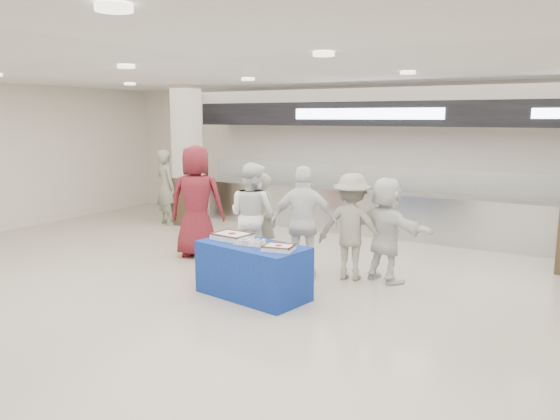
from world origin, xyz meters
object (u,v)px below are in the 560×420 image
Objects in this scene: display_table at (253,270)px; sheet_cake_left at (232,236)px; civilian_white at (386,230)px; cupcake_tray at (252,242)px; soldier_b at (352,227)px; soldier_bg at (166,187)px; sheet_cake_right at (279,247)px; chef_short at (304,223)px; civilian_maroon at (197,201)px; chef_tall at (252,216)px; soldier_a at (264,218)px.

display_table is 0.61m from sheet_cake_left.
cupcake_tray is at bearing 74.21° from civilian_white.
sheet_cake_left is 0.33× the size of soldier_b.
sheet_cake_left is at bearing 163.89° from soldier_bg.
sheet_cake_right is 1.29m from chef_short.
cupcake_tray is 2.53m from civilian_maroon.
soldier_bg is (-4.62, 3.37, 0.09)m from cupcake_tray.
sheet_cake_right is 0.25× the size of chef_tall.
chef_short reaches higher than chef_tall.
soldier_bg is (-4.18, 3.24, 0.07)m from sheet_cake_left.
chef_tall is (-1.32, 1.38, 0.08)m from sheet_cake_right.
sheet_cake_left is at bearing 127.86° from soldier_a.
sheet_cake_right is 0.28× the size of soldier_a.
chef_tall is (-0.85, 1.28, 0.09)m from cupcake_tray.
civilian_maroon reaches higher than sheet_cake_right.
civilian_white is (1.34, 1.64, 0.02)m from cupcake_tray.
civilian_maroon is at bearing 34.45° from soldier_a.
civilian_white is (1.35, 1.62, 0.43)m from display_table.
display_table is 1.86m from soldier_a.
soldier_b is at bearing -168.02° from chef_tall.
soldier_bg is (-5.46, 1.88, 0.05)m from soldier_b.
soldier_a is 4.16m from soldier_bg.
soldier_a is at bearing -87.69° from chef_tall.
cupcake_tray is 1.72m from soldier_b.
soldier_a is at bearing 126.91° from display_table.
sheet_cake_right is 1.63m from soldier_b.
soldier_bg is (-5.09, 3.46, 0.08)m from sheet_cake_right.
sheet_cake_right is at bearing -10.81° from cupcake_tray.
soldier_bg is (-5.96, 1.73, 0.07)m from civilian_white.
civilian_white is at bearing -173.31° from soldier_b.
soldier_b is 5.77m from soldier_bg.
display_table is 2.15m from civilian_white.
civilian_white is at bearing 40.36° from sheet_cake_left.
sheet_cake_right is at bearing 67.24° from soldier_b.
sheet_cake_right is 0.96× the size of cupcake_tray.
soldier_a is 0.96× the size of civilian_white.
cupcake_tray is (0.44, -0.13, -0.02)m from sheet_cake_left.
soldier_bg is at bearing 153.95° from display_table.
civilian_maroon is 2.95m from soldier_b.
cupcake_tray is 0.29× the size of soldier_a.
cupcake_tray is 0.26× the size of chef_tall.
chef_short is 1.09× the size of civilian_white.
chef_short is 5.29m from soldier_bg.
sheet_cake_left is at bearing 38.21° from chef_short.
chef_short is at bearing 89.87° from display_table.
cupcake_tray is 5.72m from soldier_bg.
civilian_maroon is at bearing 146.50° from cupcake_tray.
cupcake_tray is at bearing 123.15° from civilian_maroon.
cupcake_tray is at bearing 140.01° from soldier_a.
sheet_cake_left is 0.46m from cupcake_tray.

